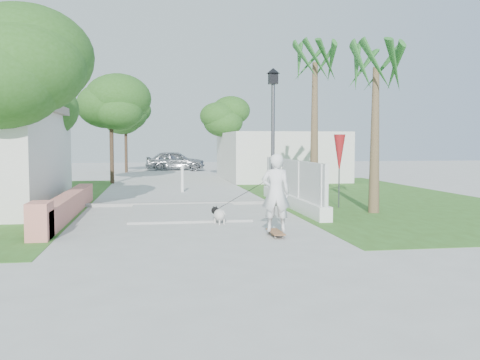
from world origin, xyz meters
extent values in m
plane|color=#B7B7B2|center=(0.00, 0.00, 0.00)|extent=(90.00, 90.00, 0.00)
cube|color=#B7B7B2|center=(0.00, 20.00, 0.03)|extent=(3.20, 36.00, 0.06)
cube|color=#999993|center=(0.00, 6.00, 0.05)|extent=(6.50, 0.25, 0.10)
cube|color=#365C1D|center=(7.00, 8.00, 0.01)|extent=(8.00, 20.00, 0.01)
cube|color=#E28473|center=(-3.30, 4.00, 0.30)|extent=(0.45, 8.00, 0.60)
cube|color=#E28473|center=(-3.30, 0.20, 0.40)|extent=(0.45, 0.80, 0.80)
cube|color=white|center=(3.40, 5.00, 0.20)|extent=(0.35, 7.00, 0.40)
cube|color=white|center=(3.40, 5.00, 0.95)|extent=(0.10, 7.00, 1.10)
cube|color=white|center=(3.40, 1.80, 0.75)|extent=(0.14, 0.14, 1.50)
cube|color=white|center=(3.40, 4.00, 0.75)|extent=(0.14, 0.14, 1.50)
cube|color=white|center=(3.40, 6.20, 0.75)|extent=(0.14, 0.14, 1.50)
cube|color=white|center=(3.40, 8.20, 0.75)|extent=(0.14, 0.14, 1.50)
cube|color=silver|center=(6.00, 18.00, 1.30)|extent=(6.00, 8.00, 2.60)
cylinder|color=#59595E|center=(2.90, 5.50, 0.15)|extent=(0.36, 0.36, 0.30)
cylinder|color=#59595E|center=(2.90, 5.50, 2.00)|extent=(0.12, 0.12, 4.00)
cube|color=black|center=(2.90, 5.50, 4.10)|extent=(0.28, 0.28, 0.35)
cone|color=black|center=(2.90, 5.50, 4.35)|extent=(0.44, 0.44, 0.18)
cylinder|color=white|center=(0.20, 10.00, 0.50)|extent=(0.12, 0.12, 1.00)
sphere|color=white|center=(0.20, 10.00, 1.02)|extent=(0.14, 0.14, 0.14)
cylinder|color=#59595E|center=(4.80, 4.50, 1.00)|extent=(0.04, 0.04, 2.00)
cone|color=#A9181F|center=(4.80, 4.50, 1.70)|extent=(0.36, 0.36, 1.20)
cylinder|color=#4C3826|center=(-4.50, 3.00, 1.92)|extent=(0.20, 0.20, 3.85)
ellipsoid|color=#265518|center=(-4.50, 3.00, 3.58)|extent=(3.60, 3.60, 2.70)
ellipsoid|color=#265518|center=(-4.30, 2.80, 3.92)|extent=(3.06, 3.06, 2.30)
ellipsoid|color=#265518|center=(-4.70, 3.20, 4.28)|extent=(2.70, 2.70, 2.02)
cylinder|color=#4C3826|center=(-5.50, 8.50, 1.75)|extent=(0.20, 0.20, 3.50)
ellipsoid|color=#265518|center=(-5.50, 8.50, 3.25)|extent=(3.20, 3.20, 2.40)
ellipsoid|color=#265518|center=(-5.30, 8.30, 3.60)|extent=(2.72, 2.72, 2.05)
ellipsoid|color=#265518|center=(-5.70, 8.70, 3.95)|extent=(2.40, 2.40, 1.79)
cylinder|color=#4C3826|center=(-3.00, 16.00, 1.92)|extent=(0.20, 0.20, 3.85)
ellipsoid|color=#265518|center=(-3.00, 16.00, 3.58)|extent=(3.40, 3.40, 2.55)
ellipsoid|color=#265518|center=(-2.80, 15.80, 3.92)|extent=(2.89, 2.89, 2.18)
ellipsoid|color=#265518|center=(-3.20, 16.20, 4.28)|extent=(2.55, 2.55, 1.90)
cylinder|color=#4C3826|center=(3.20, 20.00, 1.75)|extent=(0.20, 0.20, 3.50)
ellipsoid|color=#265518|center=(3.20, 20.00, 3.25)|extent=(3.00, 3.00, 2.25)
ellipsoid|color=#265518|center=(3.40, 19.80, 3.60)|extent=(2.55, 2.55, 1.92)
ellipsoid|color=#265518|center=(3.00, 20.20, 3.95)|extent=(2.25, 2.25, 1.68)
cylinder|color=#4C3826|center=(-2.80, 26.00, 1.92)|extent=(0.20, 0.20, 3.85)
ellipsoid|color=#265518|center=(-2.80, 26.00, 3.58)|extent=(3.20, 3.20, 2.40)
ellipsoid|color=#265518|center=(-2.60, 25.80, 3.92)|extent=(2.72, 2.72, 2.05)
ellipsoid|color=#265518|center=(-3.00, 26.20, 4.28)|extent=(2.40, 2.40, 1.79)
cone|color=brown|center=(4.60, 6.50, 2.40)|extent=(0.32, 0.32, 4.80)
cone|color=brown|center=(5.40, 3.20, 2.10)|extent=(0.32, 0.32, 4.20)
cube|color=#985F3C|center=(1.70, -0.15, 0.10)|extent=(0.42, 0.92, 0.02)
imported|color=white|center=(1.70, -0.15, 0.96)|extent=(0.69, 0.52, 1.70)
cylinder|color=gray|center=(1.62, -0.47, 0.03)|extent=(0.03, 0.06, 0.06)
cylinder|color=gray|center=(1.78, -0.47, 0.03)|extent=(0.03, 0.06, 0.06)
cylinder|color=gray|center=(1.62, 0.17, 0.03)|extent=(0.03, 0.06, 0.06)
cylinder|color=gray|center=(1.78, 0.17, 0.03)|extent=(0.03, 0.06, 0.06)
ellipsoid|color=silver|center=(0.70, 1.81, 0.22)|extent=(0.45, 0.55, 0.30)
sphere|color=black|center=(0.61, 2.02, 0.31)|extent=(0.19, 0.19, 0.19)
sphere|color=silver|center=(0.58, 2.10, 0.29)|extent=(0.09, 0.09, 0.09)
cone|color=black|center=(0.57, 2.00, 0.40)|extent=(0.06, 0.06, 0.07)
cone|color=black|center=(0.65, 2.04, 0.40)|extent=(0.06, 0.06, 0.07)
cylinder|color=silver|center=(0.60, 1.89, 0.07)|extent=(0.04, 0.04, 0.13)
cylinder|color=silver|center=(0.72, 1.94, 0.07)|extent=(0.04, 0.04, 0.13)
cylinder|color=silver|center=(0.69, 1.68, 0.07)|extent=(0.04, 0.04, 0.13)
cylinder|color=silver|center=(0.81, 1.74, 0.07)|extent=(0.04, 0.04, 0.13)
cylinder|color=silver|center=(0.79, 1.61, 0.30)|extent=(0.07, 0.12, 0.11)
imported|color=#AAACB2|center=(0.61, 27.66, 0.73)|extent=(4.31, 1.79, 1.46)
camera|label=1|loc=(-0.91, -11.45, 2.04)|focal=40.00mm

